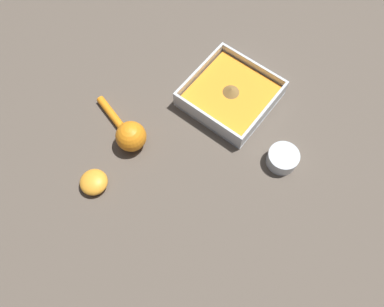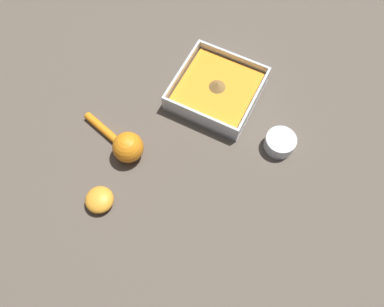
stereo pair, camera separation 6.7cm
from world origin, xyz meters
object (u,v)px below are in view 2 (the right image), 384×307
object	(u,v)px
spice_bowl	(280,143)
lemon_half	(99,200)
square_dish	(217,90)
lemon_squeezer	(125,145)

from	to	relation	value
spice_bowl	lemon_half	distance (m)	0.41
square_dish	lemon_squeezer	world-z (taller)	lemon_squeezer
spice_bowl	square_dish	bearing A→B (deg)	161.14
spice_bowl	lemon_squeezer	bearing A→B (deg)	-150.87
spice_bowl	lemon_squeezer	distance (m)	0.34
spice_bowl	lemon_squeezer	xyz separation A→B (m)	(-0.30, -0.17, 0.02)
spice_bowl	lemon_half	bearing A→B (deg)	-134.30
spice_bowl	lemon_half	size ratio (longest dim) A/B	1.14
lemon_squeezer	lemon_half	distance (m)	0.13
square_dish	lemon_squeezer	bearing A→B (deg)	-116.20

